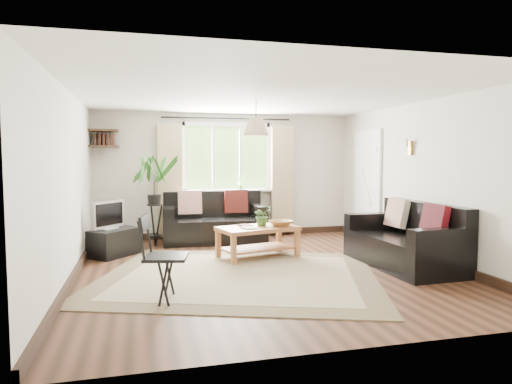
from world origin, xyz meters
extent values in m
plane|color=black|center=(0.00, 0.00, 0.00)|extent=(5.50, 5.50, 0.00)
plane|color=white|center=(0.00, 0.00, 2.40)|extent=(5.50, 5.50, 0.00)
cube|color=beige|center=(0.00, 2.75, 1.20)|extent=(5.00, 0.02, 2.40)
cube|color=beige|center=(0.00, -2.75, 1.20)|extent=(5.00, 0.02, 2.40)
cube|color=beige|center=(-2.50, 0.00, 1.20)|extent=(0.02, 5.50, 2.40)
cube|color=beige|center=(2.50, 0.00, 1.20)|extent=(0.02, 5.50, 2.40)
cube|color=beige|center=(-0.40, -0.30, 0.01)|extent=(4.34, 4.03, 0.02)
cube|color=silver|center=(2.47, 1.70, 1.00)|extent=(0.06, 0.96, 2.06)
imported|color=#315E25|center=(0.20, 0.79, 0.65)|extent=(0.36, 0.34, 0.32)
imported|color=olive|center=(0.47, 0.69, 0.53)|extent=(0.45, 0.45, 0.09)
imported|color=silver|center=(-0.16, 0.53, 0.50)|extent=(0.25, 0.29, 0.02)
imported|color=#592F23|center=(-0.16, 0.78, 0.50)|extent=(0.23, 0.27, 0.02)
cube|color=black|center=(-2.04, 1.42, 0.21)|extent=(0.86, 0.89, 0.43)
imported|color=#2D6023|center=(0.25, 2.63, 1.06)|extent=(0.14, 0.10, 0.27)
camera|label=1|loc=(-1.63, -6.04, 1.56)|focal=32.00mm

